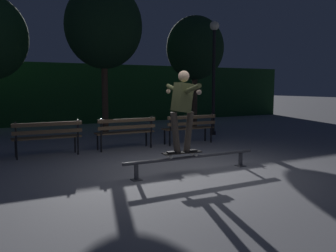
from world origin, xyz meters
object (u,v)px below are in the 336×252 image
at_px(skateboard, 182,153).
at_px(tree_behind_benches, 104,26).
at_px(grind_rail, 193,159).
at_px(tree_far_right, 195,48).
at_px(park_bench_left_center, 126,130).
at_px(park_bench_right_center, 190,126).
at_px(skateboarder, 182,104).
at_px(lamp_post_right, 214,63).
at_px(park_bench_leftmost, 47,135).

xyz_separation_m(skateboard, tree_behind_benches, (0.56, 6.35, 3.34)).
distance_m(grind_rail, tree_far_right, 8.24).
relative_size(skateboard, park_bench_left_center, 0.49).
bearing_deg(park_bench_right_center, skateboarder, -123.98).
bearing_deg(tree_behind_benches, lamp_post_right, -32.22).
relative_size(skateboard, tree_behind_benches, 0.15).
xyz_separation_m(park_bench_leftmost, tree_behind_benches, (2.55, 3.36, 3.22)).
relative_size(tree_behind_benches, lamp_post_right, 1.35).
distance_m(skateboarder, park_bench_right_center, 3.70).
relative_size(park_bench_leftmost, park_bench_right_center, 1.00).
relative_size(skateboarder, tree_behind_benches, 0.30).
height_order(park_bench_leftmost, park_bench_right_center, same).
relative_size(park_bench_leftmost, tree_behind_benches, 0.31).
bearing_deg(grind_rail, tree_far_right, 57.31).
bearing_deg(grind_rail, park_bench_right_center, 59.32).
bearing_deg(skateboarder, tree_behind_benches, 85.01).
height_order(tree_behind_benches, lamp_post_right, tree_behind_benches).
relative_size(park_bench_leftmost, lamp_post_right, 0.41).
height_order(park_bench_leftmost, park_bench_left_center, same).
distance_m(park_bench_leftmost, lamp_post_right, 6.24).
bearing_deg(park_bench_left_center, lamp_post_right, 19.22).
distance_m(park_bench_right_center, tree_behind_benches, 4.88).
distance_m(grind_rail, skateboarder, 1.11).
height_order(skateboarder, park_bench_left_center, skateboarder).
bearing_deg(tree_far_right, park_bench_right_center, -124.34).
bearing_deg(lamp_post_right, tree_behind_benches, 147.78).
relative_size(park_bench_left_center, tree_behind_benches, 0.31).
relative_size(tree_behind_benches, tree_far_right, 1.17).
xyz_separation_m(skateboarder, tree_behind_benches, (0.56, 6.36, 2.41)).
relative_size(skateboarder, tree_far_right, 0.35).
height_order(park_bench_left_center, park_bench_right_center, same).
bearing_deg(skateboarder, tree_far_right, 55.83).
bearing_deg(park_bench_left_center, tree_far_right, 38.46).
distance_m(skateboard, tree_far_right, 8.32).
xyz_separation_m(park_bench_left_center, lamp_post_right, (3.78, 1.32, 1.94)).
height_order(tree_far_right, lamp_post_right, tree_far_right).
relative_size(park_bench_left_center, lamp_post_right, 0.41).
xyz_separation_m(grind_rail, skateboard, (-0.24, 0.00, 0.15)).
bearing_deg(tree_far_right, skateboard, -124.19).
relative_size(skateboarder, lamp_post_right, 0.40).
xyz_separation_m(park_bench_left_center, park_bench_right_center, (2.01, 0.00, 0.00)).
height_order(park_bench_left_center, tree_far_right, tree_far_right).
relative_size(skateboarder, park_bench_leftmost, 0.97).
bearing_deg(skateboard, park_bench_leftmost, 123.59).
xyz_separation_m(park_bench_right_center, lamp_post_right, (1.77, 1.32, 1.94)).
xyz_separation_m(park_bench_right_center, tree_far_right, (2.38, 3.48, 2.68)).
xyz_separation_m(grind_rail, park_bench_left_center, (-0.23, 3.00, 0.27)).
xyz_separation_m(grind_rail, tree_far_right, (4.16, 6.48, 2.94)).
bearing_deg(park_bench_leftmost, tree_behind_benches, 52.82).
xyz_separation_m(skateboarder, park_bench_leftmost, (-1.99, 3.00, -0.81)).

